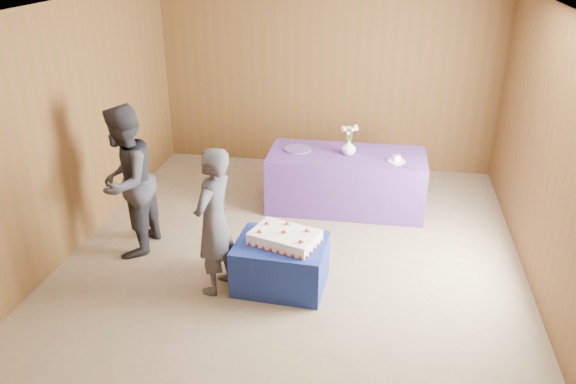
% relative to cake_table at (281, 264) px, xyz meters
% --- Properties ---
extents(ground, '(6.00, 6.00, 0.00)m').
position_rel_cake_table_xyz_m(ground, '(0.04, 0.43, -0.25)').
color(ground, gray).
rests_on(ground, ground).
extents(room_shell, '(5.04, 6.04, 2.72)m').
position_rel_cake_table_xyz_m(room_shell, '(0.04, 0.43, 1.55)').
color(room_shell, brown).
rests_on(room_shell, ground).
extents(cake_table, '(0.93, 0.74, 0.50)m').
position_rel_cake_table_xyz_m(cake_table, '(0.00, 0.00, 0.00)').
color(cake_table, navy).
rests_on(cake_table, ground).
extents(serving_table, '(2.02, 0.93, 0.75)m').
position_rel_cake_table_xyz_m(serving_table, '(0.49, 1.95, 0.12)').
color(serving_table, '#4F3289').
rests_on(serving_table, ground).
extents(sheet_cake, '(0.78, 0.64, 0.16)m').
position_rel_cake_table_xyz_m(sheet_cake, '(0.04, 0.01, 0.31)').
color(sheet_cake, white).
rests_on(sheet_cake, cake_table).
extents(vase, '(0.23, 0.23, 0.19)m').
position_rel_cake_table_xyz_m(vase, '(0.51, 1.94, 0.59)').
color(vase, white).
rests_on(vase, serving_table).
extents(flower_spray, '(0.22, 0.22, 0.17)m').
position_rel_cake_table_xyz_m(flower_spray, '(0.51, 1.94, 0.83)').
color(flower_spray, '#386D2B').
rests_on(flower_spray, vase).
extents(platter, '(0.40, 0.40, 0.02)m').
position_rel_cake_table_xyz_m(platter, '(-0.16, 1.98, 0.51)').
color(platter, '#5B468C').
rests_on(platter, serving_table).
extents(plate, '(0.26, 0.26, 0.01)m').
position_rel_cake_table_xyz_m(plate, '(1.11, 1.79, 0.51)').
color(plate, silver).
rests_on(plate, serving_table).
extents(cake_slice, '(0.10, 0.09, 0.09)m').
position_rel_cake_table_xyz_m(cake_slice, '(1.11, 1.79, 0.55)').
color(cake_slice, white).
rests_on(cake_slice, plate).
extents(knife, '(0.25, 0.12, 0.00)m').
position_rel_cake_table_xyz_m(knife, '(1.20, 1.63, 0.50)').
color(knife, silver).
rests_on(knife, serving_table).
extents(guest_left, '(0.48, 0.62, 1.52)m').
position_rel_cake_table_xyz_m(guest_left, '(-0.63, -0.16, 0.51)').
color(guest_left, '#393842').
rests_on(guest_left, ground).
extents(guest_right, '(0.65, 0.84, 1.71)m').
position_rel_cake_table_xyz_m(guest_right, '(-1.79, 0.40, 0.60)').
color(guest_right, '#2E2F38').
rests_on(guest_right, ground).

